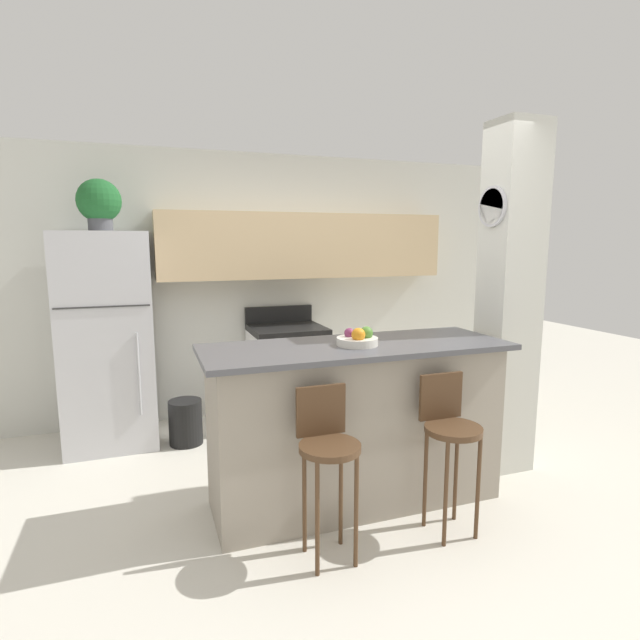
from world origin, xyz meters
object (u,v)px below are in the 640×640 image
(refrigerator, at_px, (108,340))
(trash_bin, at_px, (186,422))
(fruit_bowl, at_px, (358,339))
(potted_plant_on_fridge, at_px, (99,203))
(stove_range, at_px, (287,372))
(bar_stool_left, at_px, (327,449))
(bar_stool_right, at_px, (450,431))

(refrigerator, height_order, trash_bin, refrigerator)
(fruit_bowl, bearing_deg, potted_plant_on_fridge, 133.44)
(stove_range, distance_m, potted_plant_on_fridge, 2.21)
(refrigerator, xyz_separation_m, fruit_bowl, (1.56, -1.64, 0.21))
(fruit_bowl, bearing_deg, refrigerator, 133.44)
(trash_bin, bearing_deg, bar_stool_left, -71.90)
(fruit_bowl, bearing_deg, trash_bin, 125.16)
(refrigerator, distance_m, bar_stool_right, 2.88)
(fruit_bowl, distance_m, trash_bin, 1.93)
(bar_stool_right, bearing_deg, stove_range, 99.86)
(refrigerator, bearing_deg, trash_bin, -23.94)
(stove_range, relative_size, trash_bin, 2.82)
(refrigerator, relative_size, bar_stool_right, 1.91)
(stove_range, relative_size, bar_stool_right, 1.14)
(bar_stool_right, bearing_deg, fruit_bowl, 130.27)
(bar_stool_left, xyz_separation_m, trash_bin, (-0.60, 1.84, -0.42))
(stove_range, height_order, bar_stool_left, stove_range)
(potted_plant_on_fridge, relative_size, fruit_bowl, 1.60)
(refrigerator, height_order, fruit_bowl, refrigerator)
(bar_stool_left, distance_m, trash_bin, 1.99)
(refrigerator, relative_size, fruit_bowl, 6.87)
(potted_plant_on_fridge, bearing_deg, refrigerator, -63.29)
(potted_plant_on_fridge, distance_m, fruit_bowl, 2.44)
(bar_stool_right, height_order, fruit_bowl, fruit_bowl)
(stove_range, bearing_deg, bar_stool_left, -100.19)
(refrigerator, distance_m, trash_bin, 0.95)
(bar_stool_left, bearing_deg, stove_range, 79.81)
(bar_stool_right, distance_m, trash_bin, 2.33)
(bar_stool_right, xyz_separation_m, trash_bin, (-1.36, 1.84, -0.42))
(bar_stool_left, bearing_deg, fruit_bowl, 50.77)
(stove_range, xyz_separation_m, potted_plant_on_fridge, (-1.57, -0.05, 1.56))
(fruit_bowl, xyz_separation_m, trash_bin, (-0.98, 1.39, -0.91))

